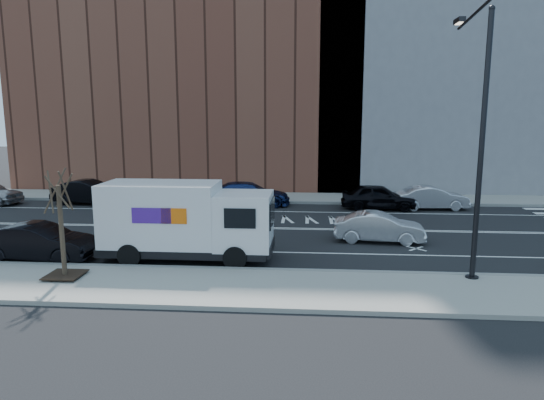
# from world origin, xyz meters

# --- Properties ---
(ground) EXTENTS (120.00, 120.00, 0.00)m
(ground) POSITION_xyz_m (0.00, 0.00, 0.00)
(ground) COLOR black
(ground) RESTS_ON ground
(sidewalk_near) EXTENTS (44.00, 3.60, 0.15)m
(sidewalk_near) POSITION_xyz_m (0.00, -8.80, 0.07)
(sidewalk_near) COLOR gray
(sidewalk_near) RESTS_ON ground
(sidewalk_far) EXTENTS (44.00, 3.60, 0.15)m
(sidewalk_far) POSITION_xyz_m (0.00, 8.80, 0.07)
(sidewalk_far) COLOR gray
(sidewalk_far) RESTS_ON ground
(curb_near) EXTENTS (44.00, 0.25, 0.17)m
(curb_near) POSITION_xyz_m (0.00, -7.00, 0.08)
(curb_near) COLOR gray
(curb_near) RESTS_ON ground
(curb_far) EXTENTS (44.00, 0.25, 0.17)m
(curb_far) POSITION_xyz_m (0.00, 7.00, 0.08)
(curb_far) COLOR gray
(curb_far) RESTS_ON ground
(road_markings) EXTENTS (40.00, 8.60, 0.01)m
(road_markings) POSITION_xyz_m (0.00, 0.00, 0.00)
(road_markings) COLOR white
(road_markings) RESTS_ON ground
(bldg_brick) EXTENTS (26.00, 10.00, 22.00)m
(bldg_brick) POSITION_xyz_m (-8.00, 15.60, 11.00)
(bldg_brick) COLOR brown
(bldg_brick) RESTS_ON ground
(bldg_concrete) EXTENTS (20.00, 10.00, 26.00)m
(bldg_concrete) POSITION_xyz_m (12.00, 15.60, 13.00)
(bldg_concrete) COLOR slate
(bldg_concrete) RESTS_ON ground
(streetlight) EXTENTS (0.44, 4.02, 9.34)m
(streetlight) POSITION_xyz_m (7.00, -6.91, 5.08)
(streetlight) COLOR black
(streetlight) RESTS_ON ground
(street_tree) EXTENTS (1.20, 1.20, 3.75)m
(street_tree) POSITION_xyz_m (-7.00, -8.40, 1.45)
(street_tree) COLOR black
(street_tree) RESTS_ON ground
(fedex_van) EXTENTS (6.73, 2.43, 3.07)m
(fedex_van) POSITION_xyz_m (-3.43, -5.60, 1.61)
(fedex_van) COLOR black
(fedex_van) RESTS_ON ground
(far_parked_b) EXTENTS (4.85, 2.16, 1.55)m
(far_parked_b) POSITION_xyz_m (-12.66, 5.83, 0.77)
(far_parked_b) COLOR black
(far_parked_b) RESTS_ON ground
(far_parked_c) EXTENTS (5.58, 3.09, 1.48)m
(far_parked_c) POSITION_xyz_m (-7.57, 5.90, 0.74)
(far_parked_c) COLOR #4C4E54
(far_parked_c) RESTS_ON ground
(far_parked_d) EXTENTS (5.41, 2.77, 1.50)m
(far_parked_d) POSITION_xyz_m (-2.40, 6.01, 0.75)
(far_parked_d) COLOR navy
(far_parked_d) RESTS_ON ground
(far_parked_e) EXTENTS (4.58, 2.01, 1.53)m
(far_parked_e) POSITION_xyz_m (5.60, 5.52, 0.77)
(far_parked_e) COLOR black
(far_parked_e) RESTS_ON ground
(far_parked_f) EXTENTS (4.42, 1.91, 1.41)m
(far_parked_f) POSITION_xyz_m (8.80, 5.73, 0.71)
(far_parked_f) COLOR silver
(far_parked_f) RESTS_ON ground
(driving_sedan) EXTENTS (4.13, 1.77, 1.32)m
(driving_sedan) POSITION_xyz_m (4.55, -2.21, 0.66)
(driving_sedan) COLOR silver
(driving_sedan) RESTS_ON ground
(near_parked_rear_a) EXTENTS (4.46, 1.66, 1.46)m
(near_parked_rear_a) POSITION_xyz_m (-9.21, -6.09, 0.73)
(near_parked_rear_a) COLOR black
(near_parked_rear_a) RESTS_ON ground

